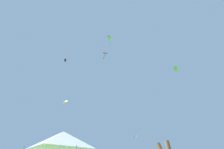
{
  "coord_description": "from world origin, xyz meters",
  "views": [
    {
      "loc": [
        0.31,
        -4.28,
        1.56
      ],
      "look_at": [
        -0.77,
        17.94,
        17.38
      ],
      "focal_mm": 21.19,
      "sensor_mm": 36.0,
      "label": 1
    }
  ],
  "objects_px": {
    "kite_black_diamond": "(136,137)",
    "canopy_tent_white": "(62,140)",
    "kite_orange_diamond": "(65,102)",
    "kite_lime_box": "(109,38)",
    "kite_black_box": "(65,60)",
    "kite_red_delta": "(105,53)",
    "kite_lime_diamond": "(176,69)"
  },
  "relations": [
    {
      "from": "kite_red_delta",
      "to": "kite_orange_diamond",
      "type": "bearing_deg",
      "value": 146.53
    },
    {
      "from": "kite_black_box",
      "to": "kite_black_diamond",
      "type": "distance_m",
      "value": 24.67
    },
    {
      "from": "kite_lime_box",
      "to": "kite_black_box",
      "type": "relative_size",
      "value": 3.25
    },
    {
      "from": "kite_orange_diamond",
      "to": "kite_lime_box",
      "type": "bearing_deg",
      "value": -39.63
    },
    {
      "from": "kite_lime_diamond",
      "to": "kite_red_delta",
      "type": "relative_size",
      "value": 1.18
    },
    {
      "from": "kite_black_box",
      "to": "kite_lime_box",
      "type": "bearing_deg",
      "value": -18.05
    },
    {
      "from": "canopy_tent_white",
      "to": "kite_orange_diamond",
      "type": "relative_size",
      "value": 3.6
    },
    {
      "from": "kite_lime_box",
      "to": "kite_black_diamond",
      "type": "height_order",
      "value": "kite_lime_box"
    },
    {
      "from": "kite_red_delta",
      "to": "kite_black_diamond",
      "type": "distance_m",
      "value": 20.47
    },
    {
      "from": "kite_black_box",
      "to": "kite_black_diamond",
      "type": "height_order",
      "value": "kite_black_box"
    },
    {
      "from": "kite_orange_diamond",
      "to": "kite_red_delta",
      "type": "relative_size",
      "value": 0.44
    },
    {
      "from": "kite_black_diamond",
      "to": "canopy_tent_white",
      "type": "bearing_deg",
      "value": -110.0
    },
    {
      "from": "kite_lime_diamond",
      "to": "kite_black_box",
      "type": "distance_m",
      "value": 29.55
    },
    {
      "from": "canopy_tent_white",
      "to": "kite_black_diamond",
      "type": "relative_size",
      "value": 1.94
    },
    {
      "from": "kite_lime_diamond",
      "to": "kite_black_diamond",
      "type": "distance_m",
      "value": 20.85
    },
    {
      "from": "kite_lime_box",
      "to": "kite_black_diamond",
      "type": "distance_m",
      "value": 23.47
    },
    {
      "from": "kite_orange_diamond",
      "to": "kite_black_box",
      "type": "relative_size",
      "value": 1.2
    },
    {
      "from": "kite_lime_diamond",
      "to": "kite_black_diamond",
      "type": "xyz_separation_m",
      "value": [
        -12.45,
        2.23,
        -16.57
      ]
    },
    {
      "from": "kite_black_box",
      "to": "kite_red_delta",
      "type": "bearing_deg",
      "value": -5.45
    },
    {
      "from": "kite_orange_diamond",
      "to": "kite_red_delta",
      "type": "distance_m",
      "value": 15.79
    },
    {
      "from": "canopy_tent_white",
      "to": "kite_black_diamond",
      "type": "bearing_deg",
      "value": 70.0
    },
    {
      "from": "kite_lime_diamond",
      "to": "kite_red_delta",
      "type": "bearing_deg",
      "value": -162.49
    },
    {
      "from": "kite_orange_diamond",
      "to": "kite_black_box",
      "type": "bearing_deg",
      "value": -87.45
    },
    {
      "from": "kite_black_diamond",
      "to": "kite_orange_diamond",
      "type": "bearing_deg",
      "value": -175.6
    },
    {
      "from": "kite_black_box",
      "to": "kite_orange_diamond",
      "type": "bearing_deg",
      "value": 92.55
    },
    {
      "from": "canopy_tent_white",
      "to": "kite_black_diamond",
      "type": "distance_m",
      "value": 23.05
    },
    {
      "from": "kite_lime_diamond",
      "to": "kite_red_delta",
      "type": "height_order",
      "value": "kite_red_delta"
    },
    {
      "from": "kite_orange_diamond",
      "to": "kite_black_box",
      "type": "xyz_separation_m",
      "value": [
        0.26,
        -5.93,
        8.71
      ]
    },
    {
      "from": "canopy_tent_white",
      "to": "kite_black_diamond",
      "type": "xyz_separation_m",
      "value": [
        7.77,
        21.33,
        4.0
      ]
    },
    {
      "from": "kite_lime_diamond",
      "to": "kite_lime_box",
      "type": "height_order",
      "value": "kite_lime_box"
    },
    {
      "from": "kite_orange_diamond",
      "to": "kite_lime_box",
      "type": "relative_size",
      "value": 0.37
    },
    {
      "from": "canopy_tent_white",
      "to": "kite_black_box",
      "type": "bearing_deg",
      "value": 122.27
    }
  ]
}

